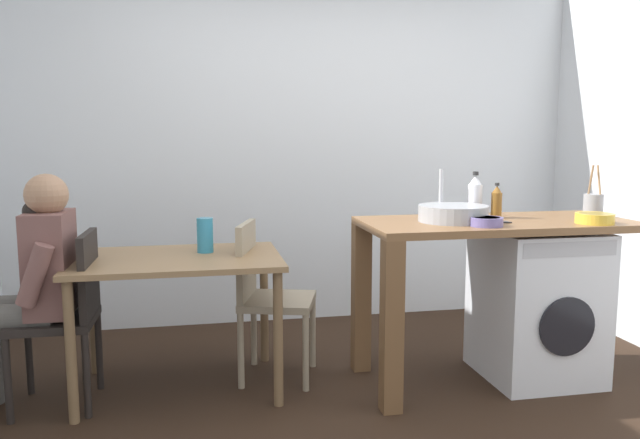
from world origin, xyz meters
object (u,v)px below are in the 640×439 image
utensil_crock (593,205)px  vase (205,235)px  colander (595,218)px  chair_opposite (265,291)px  bottle_tall_green (475,197)px  chair_person_seat (69,309)px  dining_table (178,274)px  mixing_bowl (486,221)px  seated_person (33,279)px  washing_machine (536,303)px  bottle_squat_brown (497,202)px

utensil_crock → vase: 2.25m
utensil_crock → colander: 0.33m
chair_opposite → bottle_tall_green: (1.20, -0.15, 0.53)m
chair_person_seat → vase: 0.80m
colander → dining_table: bearing=168.7°
dining_table → colander: size_ratio=5.50×
mixing_bowl → bottle_tall_green: bearing=74.4°
mixing_bowl → seated_person: bearing=172.1°
bottle_tall_green → colander: size_ratio=1.32×
washing_machine → bottle_tall_green: bearing=157.4°
colander → mixing_bowl: bearing=178.1°
chair_opposite → bottle_tall_green: 1.32m
bottle_squat_brown → chair_person_seat: bearing=179.3°
vase → seated_person: bearing=-166.9°
washing_machine → bottle_tall_green: 0.71m
colander → vase: 2.12m
bottle_squat_brown → colander: size_ratio=1.01×
bottle_squat_brown → utensil_crock: 0.59m
chair_opposite → washing_machine: 1.56m
washing_machine → colander: bearing=-49.3°
chair_person_seat → bottle_squat_brown: size_ratio=4.46×
bottle_tall_green → chair_person_seat: bearing=-179.5°
bottle_squat_brown → utensil_crock: (0.59, -0.04, -0.02)m
utensil_crock → vase: size_ratio=1.55×
bottle_tall_green → utensil_crock: 0.71m
seated_person → chair_person_seat: bearing=-90.0°
bottle_tall_green → mixing_bowl: bearing=-105.6°
dining_table → chair_person_seat: (-0.55, -0.10, -0.14)m
dining_table → chair_opposite: size_ratio=1.22×
bottle_squat_brown → washing_machine: bearing=-21.7°
dining_table → utensil_crock: (2.38, -0.17, 0.35)m
dining_table → washing_machine: washing_machine is taller
dining_table → vase: vase is taller
chair_opposite → chair_person_seat: bearing=-63.8°
bottle_tall_green → vase: bottle_tall_green is taller
bottle_squat_brown → colander: (0.41, -0.31, -0.06)m
chair_opposite → mixing_bowl: 1.28m
chair_person_seat → bottle_tall_green: bottle_tall_green is taller
utensil_crock → chair_opposite: bearing=172.8°
dining_table → utensil_crock: size_ratio=3.67×
bottle_squat_brown → utensil_crock: bearing=-3.6°
seated_person → bottle_squat_brown: size_ratio=5.95×
bottle_tall_green → bottle_squat_brown: bottle_tall_green is taller
bottle_tall_green → colander: bottle_tall_green is taller
utensil_crock → colander: bearing=-123.7°
bottle_squat_brown → vase: (-1.63, 0.23, -0.17)m
dining_table → mixing_bowl: size_ratio=6.41×
chair_opposite → utensil_crock: utensil_crock is taller
bottle_tall_green → washing_machine: bearing=-22.6°
dining_table → seated_person: (-0.71, -0.10, 0.03)m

